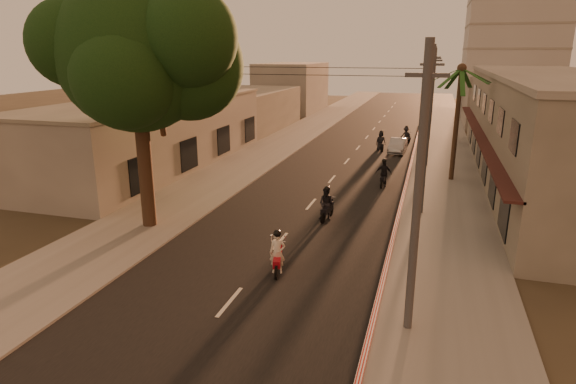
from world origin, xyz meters
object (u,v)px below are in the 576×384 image
object	(u,v)px
scooter_red	(277,254)
scooter_far_a	(381,142)
broadleaf_tree	(145,55)
scooter_mid_a	(327,205)
scooter_far_b	(406,136)
scooter_mid_b	(384,174)
parked_car	(398,146)
palm_tree	(461,75)

from	to	relation	value
scooter_red	scooter_far_a	xyz separation A→B (m)	(1.24, 26.39, 0.02)
broadleaf_tree	scooter_far_a	xyz separation A→B (m)	(8.75, 23.05, -7.63)
scooter_mid_a	scooter_far_b	bearing A→B (deg)	90.08
scooter_mid_b	parked_car	distance (m)	11.54
scooter_far_b	scooter_mid_a	bearing A→B (deg)	-74.11
scooter_far_b	parked_car	distance (m)	4.51
palm_tree	scooter_mid_a	distance (m)	13.81
broadleaf_tree	scooter_far_b	xyz separation A→B (m)	(10.72, 27.10, -7.65)
scooter_red	scooter_mid_b	xyz separation A→B (m)	(2.73, 14.43, 0.02)
scooter_mid_a	scooter_mid_b	world-z (taller)	scooter_mid_b
broadleaf_tree	scooter_mid_a	xyz separation A→B (m)	(8.06, 3.46, -7.62)
parked_car	scooter_mid_a	bearing A→B (deg)	-94.37
palm_tree	broadleaf_tree	bearing A→B (deg)	-136.52
palm_tree	parked_car	bearing A→B (deg)	116.29
scooter_mid_a	scooter_far_a	bearing A→B (deg)	94.50
broadleaf_tree	scooter_mid_a	world-z (taller)	broadleaf_tree
scooter_mid_a	parked_car	distance (m)	19.29
scooter_far_a	scooter_red	bearing A→B (deg)	-112.37
scooter_mid_a	scooter_mid_b	size ratio (longest dim) A/B	0.99
parked_car	palm_tree	bearing A→B (deg)	-61.45
palm_tree	scooter_mid_b	distance (m)	8.16
palm_tree	scooter_red	xyz separation A→B (m)	(-7.10, -17.20, -6.33)
broadleaf_tree	scooter_far_b	distance (m)	30.13
scooter_far_b	scooter_red	bearing A→B (deg)	-73.70
palm_tree	scooter_mid_b	world-z (taller)	palm_tree
palm_tree	scooter_far_b	bearing A→B (deg)	106.35
palm_tree	parked_car	world-z (taller)	palm_tree
scooter_far_a	scooter_far_b	size ratio (longest dim) A/B	1.04
broadleaf_tree	palm_tree	xyz separation A→B (m)	(14.61, 13.86, -1.33)
scooter_red	parked_car	bearing A→B (deg)	70.43
scooter_mid_a	scooter_far_a	xyz separation A→B (m)	(0.69, 19.58, -0.00)
scooter_mid_a	broadleaf_tree	bearing A→B (deg)	-150.22
palm_tree	scooter_red	distance (m)	19.65
scooter_red	scooter_far_a	bearing A→B (deg)	73.84
broadleaf_tree	scooter_mid_a	size ratio (longest dim) A/B	6.33
scooter_mid_a	parked_car	xyz separation A→B (m)	(2.23, 19.16, -0.22)
scooter_red	scooter_mid_b	distance (m)	14.68
scooter_mid_a	parked_car	size ratio (longest dim) A/B	0.49
palm_tree	scooter_far_a	world-z (taller)	palm_tree
scooter_mid_b	parked_car	size ratio (longest dim) A/B	0.50
scooter_far_b	parked_car	bearing A→B (deg)	-73.31
broadleaf_tree	scooter_mid_a	distance (m)	11.62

